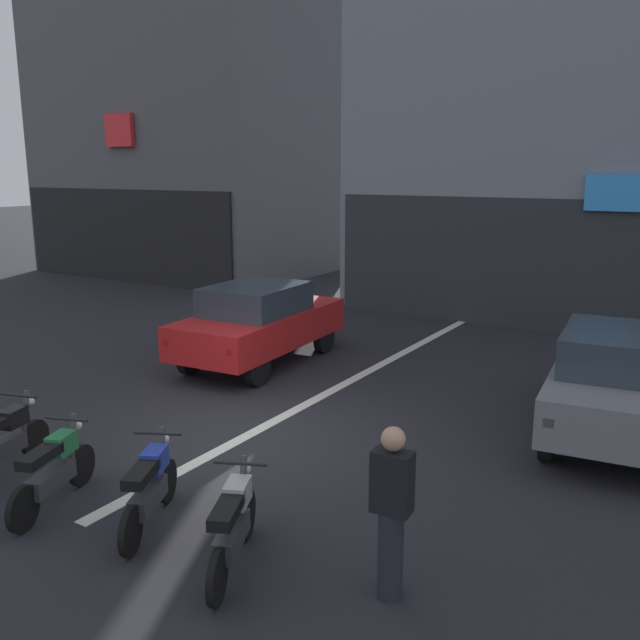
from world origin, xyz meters
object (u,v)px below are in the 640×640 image
object	(u,v)px
motorcycle_black_row_leftmost	(4,440)
motorcycle_green_row_left_mid	(54,469)
car_grey_parked_kerbside	(619,380)
car_red_crossing_near	(259,321)
car_white_down_street	(563,277)
motorcycle_silver_row_right_mid	(233,524)
person_by_motorcycles	(391,512)
motorcycle_blue_row_centre	(150,487)

from	to	relation	value
motorcycle_black_row_leftmost	motorcycle_green_row_left_mid	size ratio (longest dim) A/B	1.02
car_grey_parked_kerbside	motorcycle_green_row_left_mid	xyz separation A→B (m)	(-5.23, -5.71, -0.43)
motorcycle_black_row_leftmost	motorcycle_green_row_left_mid	world-z (taller)	same
car_red_crossing_near	car_white_down_street	world-z (taller)	same
car_red_crossing_near	motorcycle_green_row_left_mid	world-z (taller)	car_red_crossing_near
car_white_down_street	motorcycle_black_row_leftmost	bearing A→B (deg)	-103.56
motorcycle_green_row_left_mid	motorcycle_silver_row_right_mid	size ratio (longest dim) A/B	1.03
car_white_down_street	person_by_motorcycles	xyz separation A→B (m)	(1.78, -14.70, -0.03)
motorcycle_green_row_left_mid	motorcycle_black_row_leftmost	bearing A→B (deg)	170.01
motorcycle_blue_row_centre	motorcycle_silver_row_right_mid	world-z (taller)	same
motorcycle_green_row_left_mid	car_grey_parked_kerbside	bearing A→B (deg)	47.48
motorcycle_black_row_leftmost	motorcycle_green_row_left_mid	distance (m)	1.31
car_red_crossing_near	car_grey_parked_kerbside	size ratio (longest dim) A/B	0.99
car_red_crossing_near	motorcycle_silver_row_right_mid	world-z (taller)	car_red_crossing_near
motorcycle_blue_row_centre	person_by_motorcycles	size ratio (longest dim) A/B	0.92
car_grey_parked_kerbside	car_white_down_street	size ratio (longest dim) A/B	1.00
motorcycle_green_row_left_mid	motorcycle_silver_row_right_mid	distance (m)	2.58
motorcycle_green_row_left_mid	person_by_motorcycles	world-z (taller)	person_by_motorcycles
car_red_crossing_near	car_white_down_street	bearing A→B (deg)	67.02
car_red_crossing_near	motorcycle_green_row_left_mid	size ratio (longest dim) A/B	2.63
person_by_motorcycles	motorcycle_black_row_leftmost	bearing A→B (deg)	-176.90
car_white_down_street	motorcycle_green_row_left_mid	bearing A→B (deg)	-98.70
car_grey_parked_kerbside	car_white_down_street	world-z (taller)	same
motorcycle_black_row_leftmost	motorcycle_blue_row_centre	world-z (taller)	same
car_red_crossing_near	person_by_motorcycles	distance (m)	7.92
motorcycle_black_row_leftmost	motorcycle_silver_row_right_mid	size ratio (longest dim) A/B	1.05
car_red_crossing_near	motorcycle_black_row_leftmost	size ratio (longest dim) A/B	2.59
motorcycle_green_row_left_mid	motorcycle_silver_row_right_mid	world-z (taller)	same
car_grey_parked_kerbside	motorcycle_silver_row_right_mid	world-z (taller)	car_grey_parked_kerbside
car_grey_parked_kerbside	motorcycle_black_row_leftmost	bearing A→B (deg)	-139.95
car_white_down_street	motorcycle_black_row_leftmost	world-z (taller)	car_white_down_street
motorcycle_blue_row_centre	car_red_crossing_near	bearing A→B (deg)	116.13
motorcycle_blue_row_centre	motorcycle_silver_row_right_mid	bearing A→B (deg)	-6.11
car_grey_parked_kerbside	motorcycle_blue_row_centre	bearing A→B (deg)	-125.98
car_red_crossing_near	motorcycle_blue_row_centre	world-z (taller)	car_red_crossing_near
motorcycle_blue_row_centre	motorcycle_green_row_left_mid	bearing A→B (deg)	-168.10
motorcycle_black_row_leftmost	person_by_motorcycles	bearing A→B (deg)	3.10
motorcycle_green_row_left_mid	motorcycle_blue_row_centre	world-z (taller)	same
motorcycle_blue_row_centre	motorcycle_silver_row_right_mid	size ratio (longest dim) A/B	0.99
car_red_crossing_near	motorcycle_blue_row_centre	size ratio (longest dim) A/B	2.74
person_by_motorcycles	car_grey_parked_kerbside	bearing A→B (deg)	77.73
motorcycle_green_row_left_mid	motorcycle_silver_row_right_mid	bearing A→B (deg)	2.96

